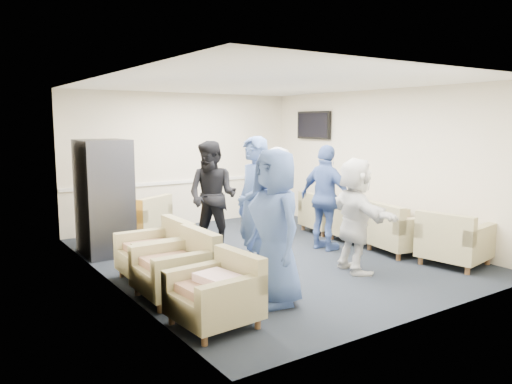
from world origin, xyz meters
TOP-DOWN VIEW (x-y plane):
  - floor at (0.00, 0.00)m, footprint 6.00×6.00m
  - ceiling at (0.00, 0.00)m, footprint 6.00×6.00m
  - back_wall at (0.00, 3.00)m, footprint 5.00×0.02m
  - front_wall at (0.00, -3.00)m, footprint 5.00×0.02m
  - left_wall at (-2.50, 0.00)m, footprint 0.02×6.00m
  - right_wall at (2.50, 0.00)m, footprint 0.02×6.00m
  - chair_rail at (0.00, 2.98)m, footprint 4.98×0.04m
  - tv at (2.44, 1.80)m, footprint 0.10×1.00m
  - armchair_left_near at (-2.02, -1.93)m, footprint 0.85×0.85m
  - armchair_left_mid at (-1.99, -0.92)m, footprint 0.85×0.85m
  - armchair_left_far at (-1.91, -0.11)m, footprint 0.86×0.86m
  - armchair_right_near at (1.96, -1.96)m, footprint 1.01×1.01m
  - armchair_right_midnear at (1.85, -1.03)m, footprint 1.01×1.01m
  - armchair_right_midfar at (1.86, -0.07)m, footprint 0.85×0.85m
  - armchair_right_far at (1.92, 0.82)m, footprint 0.90×0.90m
  - armchair_corner at (-1.25, 2.19)m, footprint 1.17×1.17m
  - vending_machine at (-2.09, 1.59)m, footprint 0.75×0.87m
  - backpack at (-1.29, -0.11)m, footprint 0.32×0.28m
  - pillow at (-2.02, -1.94)m, footprint 0.41×0.50m
  - person_front_left at (-1.14, -1.74)m, footprint 0.65×0.93m
  - person_mid_left at (-0.72, -0.65)m, footprint 0.55×0.76m
  - person_back_left at (-0.55, 0.82)m, footprint 1.07×1.12m
  - person_back_right at (1.07, 1.19)m, footprint 0.87×1.19m
  - person_mid_right at (1.02, -0.20)m, footprint 0.58×1.08m
  - person_front_right at (0.54, -1.35)m, footprint 0.88×1.58m

SIDE VIEW (x-z plane):
  - floor at x=0.00m, z-range 0.00..0.00m
  - backpack at x=-1.29m, z-range 0.01..0.46m
  - armchair_left_near at x=-2.02m, z-range 0.00..0.64m
  - armchair_right_midfar at x=1.86m, z-range 0.00..0.64m
  - armchair_right_far at x=1.92m, z-range 0.00..0.65m
  - armchair_left_far at x=-1.91m, z-range 0.00..0.67m
  - armchair_left_mid at x=-1.99m, z-range 0.00..0.68m
  - armchair_corner at x=-1.25m, z-range 0.00..0.68m
  - armchair_right_near at x=1.96m, z-range 0.00..0.69m
  - armchair_right_midnear at x=1.85m, z-range 0.00..0.70m
  - pillow at x=-2.02m, z-range 0.42..0.55m
  - person_front_right at x=0.54m, z-range 0.00..1.63m
  - person_back_right at x=1.07m, z-range 0.00..1.65m
  - person_mid_right at x=1.02m, z-range 0.00..1.75m
  - chair_rail at x=0.00m, z-range 0.87..0.93m
  - person_back_left at x=-0.55m, z-range 0.00..1.81m
  - person_front_left at x=-1.14m, z-range 0.00..1.82m
  - vending_machine at x=-2.09m, z-range 0.00..1.84m
  - person_mid_left at x=-0.72m, z-range 0.00..1.93m
  - back_wall at x=0.00m, z-range 0.00..2.70m
  - front_wall at x=0.00m, z-range 0.00..2.70m
  - left_wall at x=-2.50m, z-range 0.00..2.70m
  - right_wall at x=2.50m, z-range 0.00..2.70m
  - tv at x=2.44m, z-range 1.76..2.34m
  - ceiling at x=0.00m, z-range 2.70..2.70m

